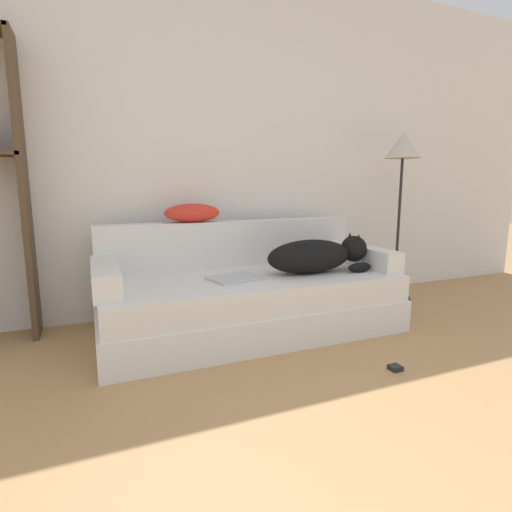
# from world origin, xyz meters

# --- Properties ---
(wall_back) EXTENTS (7.25, 0.06, 2.70)m
(wall_back) POSITION_xyz_m (0.00, 2.95, 1.35)
(wall_back) COLOR silver
(wall_back) RESTS_ON ground_plane
(couch) EXTENTS (2.02, 0.92, 0.39)m
(couch) POSITION_xyz_m (0.14, 2.30, 0.19)
(couch) COLOR silver
(couch) RESTS_ON ground_plane
(couch_backrest) EXTENTS (1.98, 0.15, 0.34)m
(couch_backrest) POSITION_xyz_m (0.14, 2.69, 0.57)
(couch_backrest) COLOR silver
(couch_backrest) RESTS_ON couch
(couch_arm_left) EXTENTS (0.15, 0.73, 0.15)m
(couch_arm_left) POSITION_xyz_m (-0.80, 2.29, 0.47)
(couch_arm_left) COLOR silver
(couch_arm_left) RESTS_ON couch
(couch_arm_right) EXTENTS (0.15, 0.73, 0.15)m
(couch_arm_right) POSITION_xyz_m (1.08, 2.29, 0.47)
(couch_arm_right) COLOR silver
(couch_arm_right) RESTS_ON couch
(dog) EXTENTS (0.79, 0.28, 0.27)m
(dog) POSITION_xyz_m (0.61, 2.20, 0.52)
(dog) COLOR black
(dog) RESTS_ON couch
(laptop) EXTENTS (0.38, 0.31, 0.02)m
(laptop) POSITION_xyz_m (0.00, 2.23, 0.40)
(laptop) COLOR #B7B7BC
(laptop) RESTS_ON couch
(throw_pillow) EXTENTS (0.41, 0.22, 0.14)m
(throw_pillow) POSITION_xyz_m (-0.16, 2.70, 0.81)
(throw_pillow) COLOR red
(throw_pillow) RESTS_ON couch_backrest
(floor_lamp) EXTENTS (0.30, 0.30, 1.45)m
(floor_lamp) POSITION_xyz_m (1.63, 2.54, 1.21)
(floor_lamp) COLOR #232326
(floor_lamp) RESTS_ON ground_plane
(power_adapter) EXTENTS (0.06, 0.06, 0.03)m
(power_adapter) POSITION_xyz_m (0.64, 1.41, 0.01)
(power_adapter) COLOR black
(power_adapter) RESTS_ON ground_plane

